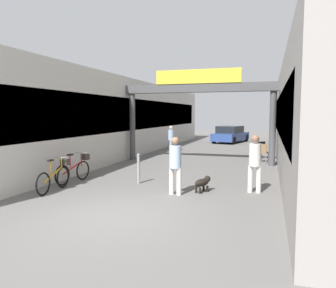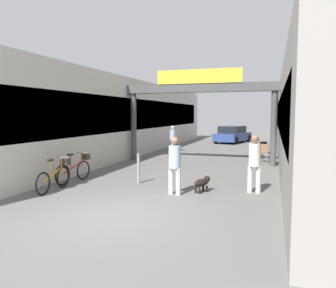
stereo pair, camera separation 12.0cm
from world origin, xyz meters
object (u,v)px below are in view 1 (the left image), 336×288
at_px(pedestrian_companion, 255,160).
at_px(cafe_chair_black_farther, 260,148).
at_px(pedestrian_carrying_crate, 171,137).
at_px(dog_on_leash, 203,182).
at_px(bicycle_orange_nearest, 56,176).
at_px(pedestrian_with_dog, 175,162).
at_px(bicycle_red_second, 75,169).
at_px(bollard_post_metal, 138,168).
at_px(cafe_chair_wood_nearer, 263,151).
at_px(parked_car_blue, 230,135).

xyz_separation_m(pedestrian_companion, cafe_chair_black_farther, (-0.04, 7.65, -0.43)).
relative_size(pedestrian_carrying_crate, dog_on_leash, 2.42).
bearing_deg(bicycle_orange_nearest, pedestrian_with_dog, 9.72).
bearing_deg(bicycle_red_second, bicycle_orange_nearest, -82.92).
height_order(bicycle_orange_nearest, cafe_chair_black_farther, bicycle_orange_nearest).
bearing_deg(cafe_chair_black_farther, pedestrian_companion, -89.73).
bearing_deg(pedestrian_with_dog, bollard_post_metal, 145.29).
bearing_deg(pedestrian_with_dog, cafe_chair_wood_nearer, 72.54).
bearing_deg(cafe_chair_wood_nearer, parked_car_blue, 104.67).
relative_size(dog_on_leash, cafe_chair_wood_nearer, 0.73).
bearing_deg(bicycle_orange_nearest, cafe_chair_wood_nearer, 53.33).
xyz_separation_m(pedestrian_companion, bollard_post_metal, (-3.73, 0.18, -0.46)).
distance_m(cafe_chair_wood_nearer, cafe_chair_black_farther, 1.36).
height_order(pedestrian_companion, cafe_chair_black_farther, pedestrian_companion).
height_order(cafe_chair_wood_nearer, cafe_chair_black_farther, same).
bearing_deg(bicycle_orange_nearest, cafe_chair_black_farther, 58.28).
xyz_separation_m(pedestrian_companion, parked_car_blue, (-2.61, 16.73, -0.33)).
bearing_deg(pedestrian_carrying_crate, dog_on_leash, -68.02).
bearing_deg(pedestrian_with_dog, parked_car_blue, 91.50).
xyz_separation_m(pedestrian_carrying_crate, parked_car_blue, (2.73, 7.46, -0.25)).
height_order(pedestrian_companion, bicycle_red_second, pedestrian_companion).
bearing_deg(pedestrian_carrying_crate, bicycle_red_second, -93.14).
bearing_deg(cafe_chair_black_farther, parked_car_blue, 105.82).
bearing_deg(cafe_chair_black_farther, bicycle_orange_nearest, -121.72).
relative_size(pedestrian_companion, pedestrian_carrying_crate, 1.08).
bearing_deg(parked_car_blue, bicycle_red_second, -100.85).
bearing_deg(bicycle_red_second, bollard_post_metal, 11.21).
xyz_separation_m(pedestrian_carrying_crate, cafe_chair_black_farther, (5.31, -1.62, -0.35)).
bearing_deg(dog_on_leash, bollard_post_metal, 166.37).
xyz_separation_m(pedestrian_companion, dog_on_leash, (-1.45, -0.37, -0.69)).
relative_size(dog_on_leash, parked_car_blue, 0.15).
xyz_separation_m(bicycle_red_second, parked_car_blue, (3.25, 16.98, 0.21)).
height_order(pedestrian_companion, cafe_chair_wood_nearer, pedestrian_companion).
height_order(cafe_chair_wood_nearer, parked_car_blue, parked_car_blue).
distance_m(dog_on_leash, parked_car_blue, 17.15).
bearing_deg(pedestrian_companion, bicycle_red_second, -177.61).
bearing_deg(pedestrian_with_dog, pedestrian_carrying_crate, 107.41).
height_order(dog_on_leash, parked_car_blue, parked_car_blue).
distance_m(pedestrian_with_dog, bicycle_orange_nearest, 3.65).
distance_m(dog_on_leash, bicycle_orange_nearest, 4.41).
distance_m(pedestrian_companion, bollard_post_metal, 3.76).
xyz_separation_m(pedestrian_with_dog, bicycle_red_second, (-3.72, 0.67, -0.51)).
distance_m(dog_on_leash, bicycle_red_second, 4.42).
bearing_deg(parked_car_blue, cafe_chair_black_farther, -74.18).
distance_m(pedestrian_with_dog, bollard_post_metal, 1.97).
bearing_deg(pedestrian_with_dog, pedestrian_companion, 23.10).
xyz_separation_m(pedestrian_carrying_crate, bicycle_orange_nearest, (-0.36, -10.80, -0.46)).
distance_m(pedestrian_with_dog, pedestrian_companion, 2.34).
xyz_separation_m(pedestrian_carrying_crate, cafe_chair_wood_nearer, (5.46, -2.97, -0.35)).
bearing_deg(cafe_chair_black_farther, cafe_chair_wood_nearer, -83.32).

